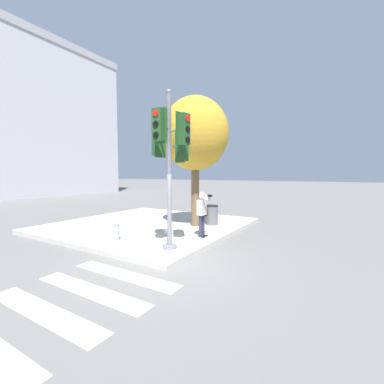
{
  "coord_description": "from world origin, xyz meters",
  "views": [
    {
      "loc": [
        -5.64,
        -4.36,
        2.53
      ],
      "look_at": [
        1.81,
        0.14,
        1.89
      ],
      "focal_mm": 24.0,
      "sensor_mm": 36.0,
      "label": 1
    }
  ],
  "objects_px": {
    "traffic_signal_pole": "(170,149)",
    "person_photographer": "(202,210)",
    "fire_hydrant": "(117,231)",
    "trash_bin": "(212,215)",
    "street_tree": "(195,134)"
  },
  "relations": [
    {
      "from": "person_photographer",
      "to": "traffic_signal_pole",
      "type": "bearing_deg",
      "value": 176.62
    },
    {
      "from": "traffic_signal_pole",
      "to": "person_photographer",
      "type": "xyz_separation_m",
      "value": [
        1.84,
        -0.11,
        -2.07
      ]
    },
    {
      "from": "traffic_signal_pole",
      "to": "street_tree",
      "type": "distance_m",
      "value": 3.69
    },
    {
      "from": "traffic_signal_pole",
      "to": "fire_hydrant",
      "type": "height_order",
      "value": "traffic_signal_pole"
    },
    {
      "from": "traffic_signal_pole",
      "to": "person_photographer",
      "type": "bearing_deg",
      "value": -3.38
    },
    {
      "from": "fire_hydrant",
      "to": "street_tree",
      "type": "bearing_deg",
      "value": -17.73
    },
    {
      "from": "fire_hydrant",
      "to": "trash_bin",
      "type": "xyz_separation_m",
      "value": [
        4.18,
        -1.63,
        0.13
      ]
    },
    {
      "from": "traffic_signal_pole",
      "to": "trash_bin",
      "type": "distance_m",
      "value": 4.85
    },
    {
      "from": "traffic_signal_pole",
      "to": "fire_hydrant",
      "type": "xyz_separation_m",
      "value": [
        -0.15,
        2.24,
        -2.75
      ]
    },
    {
      "from": "person_photographer",
      "to": "street_tree",
      "type": "xyz_separation_m",
      "value": [
        1.54,
        1.21,
        3.04
      ]
    },
    {
      "from": "street_tree",
      "to": "trash_bin",
      "type": "bearing_deg",
      "value": -37.59
    },
    {
      "from": "fire_hydrant",
      "to": "trash_bin",
      "type": "relative_size",
      "value": 0.73
    },
    {
      "from": "street_tree",
      "to": "trash_bin",
      "type": "height_order",
      "value": "street_tree"
    },
    {
      "from": "street_tree",
      "to": "person_photographer",
      "type": "bearing_deg",
      "value": -141.79
    },
    {
      "from": "traffic_signal_pole",
      "to": "street_tree",
      "type": "relative_size",
      "value": 0.86
    }
  ]
}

